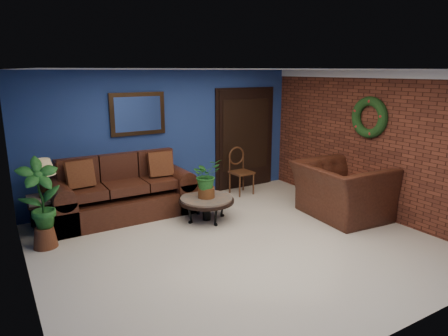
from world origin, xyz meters
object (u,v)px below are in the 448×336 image
table_lamp (44,173)px  side_chair (240,167)px  coffee_table (206,201)px  end_table (47,205)px  sofa (122,196)px  armchair (341,191)px

table_lamp → side_chair: bearing=1.1°
coffee_table → side_chair: (1.33, 1.01, 0.20)m
coffee_table → table_lamp: table_lamp is taller
end_table → side_chair: (3.69, 0.07, 0.13)m
sofa → side_chair: size_ratio=2.47×
coffee_table → sofa: bearing=139.5°
coffee_table → end_table: end_table is taller
coffee_table → armchair: bearing=-26.5°
sofa → armchair: 3.82m
table_lamp → armchair: 4.89m
side_chair → end_table: bearing=177.7°
table_lamp → armchair: bearing=-24.0°
side_chair → armchair: side_chair is taller
armchair → sofa: bearing=62.8°
sofa → armchair: sofa is taller
sofa → armchair: size_ratio=1.65×
table_lamp → armchair: (4.45, -1.98, -0.46)m
coffee_table → table_lamp: bearing=158.3°
end_table → table_lamp: (0.00, 0.00, 0.51)m
table_lamp → armchair: size_ratio=0.41×
sofa → table_lamp: 1.35m
coffee_table → end_table: (-2.37, 0.94, 0.07)m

